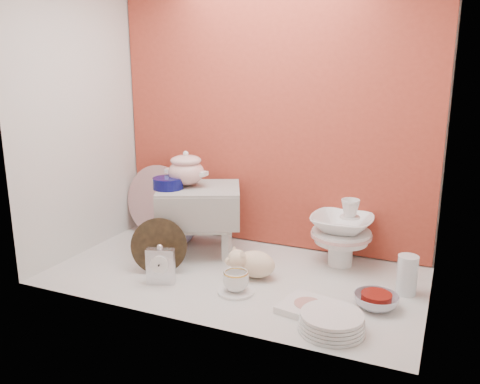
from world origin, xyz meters
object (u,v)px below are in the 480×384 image
(step_stool, at_px, (200,220))
(blue_white_vase, at_px, (175,219))
(soup_tureen, at_px, (186,169))
(mantel_clock, at_px, (161,264))
(floral_platter, at_px, (157,201))
(gold_rim_teacup, at_px, (236,281))
(dinner_plate_stack, at_px, (332,322))
(porcelain_tower, at_px, (341,232))
(plush_pig, at_px, (256,264))
(crystal_bowl, at_px, (376,301))

(step_stool, bearing_deg, blue_white_vase, 133.28)
(soup_tureen, xyz_separation_m, mantel_clock, (0.09, -0.42, -0.37))
(floral_platter, height_order, gold_rim_teacup, floral_platter)
(soup_tureen, relative_size, blue_white_vase, 0.84)
(dinner_plate_stack, bearing_deg, blue_white_vase, 150.03)
(soup_tureen, relative_size, gold_rim_teacup, 1.97)
(blue_white_vase, xyz_separation_m, porcelain_tower, (0.96, 0.05, 0.04))
(step_stool, relative_size, blue_white_vase, 1.56)
(step_stool, xyz_separation_m, plush_pig, (0.41, -0.19, -0.11))
(blue_white_vase, relative_size, plush_pig, 1.13)
(soup_tureen, distance_m, crystal_bowl, 1.18)
(mantel_clock, xyz_separation_m, gold_rim_teacup, (0.37, 0.05, -0.04))
(plush_pig, xyz_separation_m, gold_rim_teacup, (-0.02, -0.19, -0.01))
(floral_platter, xyz_separation_m, mantel_clock, (0.40, -0.60, -0.12))
(blue_white_vase, distance_m, dinner_plate_stack, 1.24)
(plush_pig, bearing_deg, gold_rim_teacup, -109.47)
(soup_tureen, distance_m, floral_platter, 0.44)
(soup_tureen, height_order, porcelain_tower, soup_tureen)
(step_stool, bearing_deg, plush_pig, -49.49)
(floral_platter, height_order, crystal_bowl, floral_platter)
(plush_pig, xyz_separation_m, crystal_bowl, (0.59, -0.08, -0.04))
(gold_rim_teacup, bearing_deg, blue_white_vase, 142.08)
(plush_pig, height_order, gold_rim_teacup, plush_pig)
(plush_pig, height_order, dinner_plate_stack, plush_pig)
(soup_tureen, height_order, gold_rim_teacup, soup_tureen)
(step_stool, distance_m, blue_white_vase, 0.23)
(crystal_bowl, bearing_deg, porcelain_tower, 121.31)
(floral_platter, relative_size, mantel_clock, 2.22)
(gold_rim_teacup, height_order, crystal_bowl, gold_rim_teacup)
(gold_rim_teacup, bearing_deg, soup_tureen, 140.99)
(gold_rim_teacup, distance_m, porcelain_tower, 0.64)
(mantel_clock, bearing_deg, porcelain_tower, 18.18)
(mantel_clock, xyz_separation_m, porcelain_tower, (0.73, 0.56, 0.08))
(soup_tureen, xyz_separation_m, plush_pig, (0.48, -0.18, -0.40))
(plush_pig, relative_size, dinner_plate_stack, 0.94)
(crystal_bowl, bearing_deg, floral_platter, 162.38)
(mantel_clock, height_order, plush_pig, mantel_clock)
(soup_tureen, bearing_deg, porcelain_tower, 10.09)
(step_stool, distance_m, dinner_plate_stack, 1.02)
(soup_tureen, height_order, crystal_bowl, soup_tureen)
(mantel_clock, height_order, crystal_bowl, mantel_clock)
(floral_platter, relative_size, porcelain_tower, 1.19)
(step_stool, height_order, blue_white_vase, step_stool)
(soup_tureen, relative_size, mantel_clock, 1.21)
(floral_platter, bearing_deg, crystal_bowl, -17.62)
(blue_white_vase, distance_m, gold_rim_teacup, 0.76)
(crystal_bowl, distance_m, porcelain_tower, 0.50)
(porcelain_tower, bearing_deg, soup_tureen, -169.91)
(blue_white_vase, bearing_deg, gold_rim_teacup, -37.92)
(dinner_plate_stack, bearing_deg, step_stool, 148.28)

